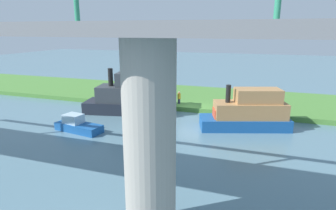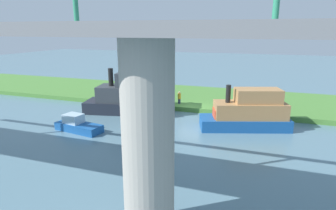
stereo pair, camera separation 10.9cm
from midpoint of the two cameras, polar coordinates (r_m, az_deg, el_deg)
ground_plane at (r=30.78m, az=4.72°, el=-1.49°), size 160.00×160.00×0.00m
grassy_bank at (r=36.37m, az=7.12°, el=1.40°), size 80.00×12.00×0.50m
bridge_pylon at (r=11.75m, az=-3.68°, el=-7.39°), size 2.14×2.14×8.35m
bridge_span at (r=10.90m, az=-4.06°, el=16.03°), size 62.06×4.30×3.25m
person_on_bank at (r=32.21m, az=2.35°, el=1.49°), size 0.49×0.49×1.39m
mooring_post at (r=30.96m, az=14.59°, el=0.02°), size 0.20×0.20×0.93m
skiff_small at (r=26.36m, az=15.63°, el=-1.49°), size 8.14×4.87×3.95m
motorboat_red at (r=30.49m, az=-7.11°, el=1.66°), size 9.59×4.84×4.68m
motorboat_white at (r=26.31m, az=-17.33°, el=-3.82°), size 4.50×2.19×1.44m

